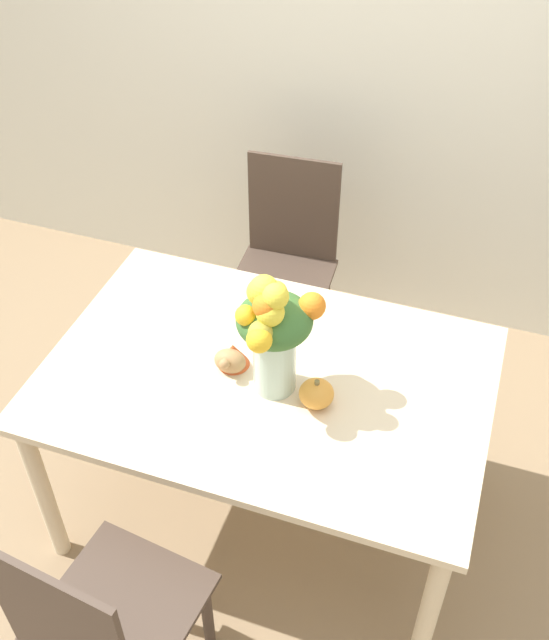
{
  "coord_description": "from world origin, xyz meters",
  "views": [
    {
      "loc": [
        0.58,
        -1.6,
        2.5
      ],
      "look_at": [
        0.04,
        -0.04,
        1.02
      ],
      "focal_mm": 42.0,
      "sensor_mm": 36.0,
      "label": 1
    }
  ],
  "objects": [
    {
      "name": "flower_vase",
      "position": [
        0.04,
        -0.05,
        0.98
      ],
      "size": [
        0.26,
        0.28,
        0.45
      ],
      "color": "#B2CCBC",
      "rests_on": "dining_table"
    },
    {
      "name": "dining_chair_far_side",
      "position": [
        -0.18,
        -0.83,
        0.49
      ],
      "size": [
        0.47,
        0.47,
        0.96
      ],
      "rotation": [
        0.0,
        0.0,
        3.02
      ],
      "color": "#47382D",
      "rests_on": "ground_plane"
    },
    {
      "name": "dining_chair_near_window",
      "position": [
        -0.22,
        0.88,
        0.49
      ],
      "size": [
        0.45,
        0.45,
        0.96
      ],
      "rotation": [
        0.0,
        0.0,
        0.06
      ],
      "color": "#47382D",
      "rests_on": "ground_plane"
    },
    {
      "name": "dining_table",
      "position": [
        0.0,
        0.0,
        0.65
      ],
      "size": [
        1.45,
        0.97,
        0.74
      ],
      "color": "beige",
      "rests_on": "ground_plane"
    },
    {
      "name": "wall_back",
      "position": [
        0.0,
        1.4,
        1.35
      ],
      "size": [
        8.0,
        0.06,
        2.7
      ],
      "color": "silver",
      "rests_on": "ground_plane"
    },
    {
      "name": "pumpkin",
      "position": [
        0.19,
        -0.07,
        0.78
      ],
      "size": [
        0.11,
        0.11,
        0.1
      ],
      "color": "gold",
      "rests_on": "dining_table"
    },
    {
      "name": "ground_plane",
      "position": [
        0.0,
        0.0,
        0.0
      ],
      "size": [
        12.0,
        12.0,
        0.0
      ],
      "primitive_type": "plane",
      "color": "#8E7556"
    },
    {
      "name": "turkey_figurine",
      "position": [
        -0.12,
        -0.0,
        0.78
      ],
      "size": [
        0.11,
        0.14,
        0.09
      ],
      "color": "#A87A4C",
      "rests_on": "dining_table"
    }
  ]
}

